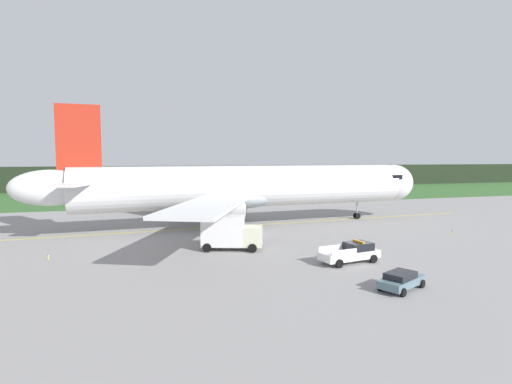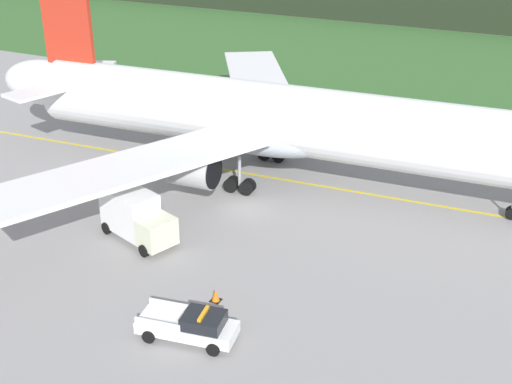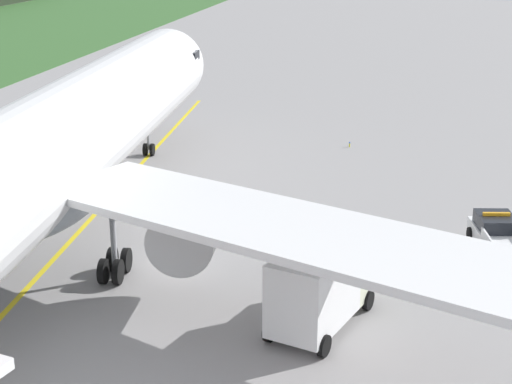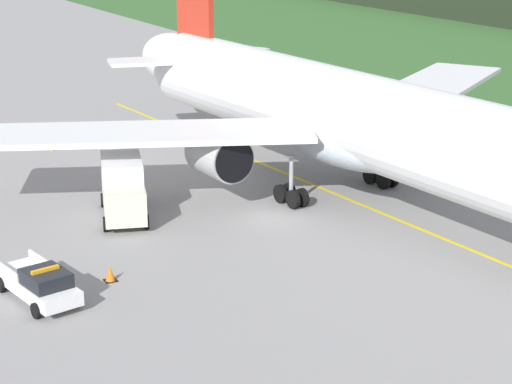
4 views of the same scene
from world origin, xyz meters
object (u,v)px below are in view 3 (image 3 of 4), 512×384
(airliner, at_px, (53,151))
(apron_cone, at_px, (422,245))
(catering_truck, at_px, (321,286))
(ops_pickup_truck, at_px, (499,237))

(airliner, relative_size, apron_cone, 71.96)
(catering_truck, xyz_separation_m, apron_cone, (8.88, -4.31, -1.45))
(catering_truck, bearing_deg, ops_pickup_truck, -40.67)
(ops_pickup_truck, bearing_deg, apron_cone, 98.54)
(ops_pickup_truck, relative_size, apron_cone, 7.38)
(airliner, bearing_deg, catering_truck, -111.58)
(catering_truck, distance_m, apron_cone, 9.98)
(ops_pickup_truck, xyz_separation_m, catering_truck, (-9.46, 8.13, 0.94))
(airliner, relative_size, ops_pickup_truck, 9.76)
(airliner, distance_m, ops_pickup_truck, 22.95)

